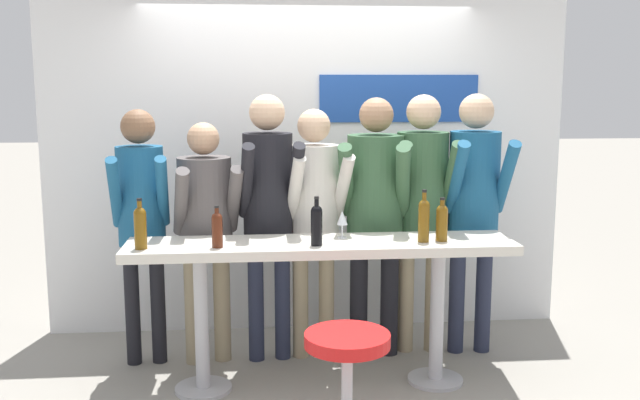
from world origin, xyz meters
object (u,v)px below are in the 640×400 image
at_px(person_center_right, 375,199).
at_px(person_far_right, 474,193).
at_px(person_center_left, 268,196).
at_px(wine_bottle_4, 424,218).
at_px(tasting_table, 321,267).
at_px(person_left, 205,217).
at_px(wine_bottle_3, 217,228).
at_px(wine_bottle_2, 442,221).
at_px(person_center, 314,205).
at_px(wine_bottle_1, 317,223).
at_px(person_far_left, 141,206).
at_px(person_right, 422,194).
at_px(bar_stool, 347,371).
at_px(wine_bottle_0, 140,226).
at_px(wine_glass_0, 342,219).

relative_size(person_center_right, person_far_right, 0.99).
relative_size(person_center_left, person_center_right, 1.01).
xyz_separation_m(person_center_right, wine_bottle_4, (0.21, -0.58, -0.03)).
bearing_deg(wine_bottle_4, tasting_table, 174.07).
xyz_separation_m(person_left, wine_bottle_3, (0.11, -0.58, 0.04)).
distance_m(person_left, wine_bottle_2, 1.58).
distance_m(person_center, wine_bottle_4, 0.86).
height_order(person_left, person_center_right, person_center_right).
bearing_deg(wine_bottle_2, wine_bottle_4, -172.99).
xyz_separation_m(person_far_right, wine_bottle_1, (-1.16, -0.60, -0.07)).
relative_size(person_far_left, person_center_right, 0.96).
bearing_deg(person_center, person_center_right, -8.74).
distance_m(person_left, person_right, 1.51).
height_order(bar_stool, person_right, person_right).
height_order(person_right, wine_bottle_3, person_right).
bearing_deg(wine_bottle_2, tasting_table, 176.10).
distance_m(tasting_table, person_left, 0.92).
relative_size(person_far_left, wine_bottle_1, 5.82).
height_order(person_center_right, person_right, person_right).
relative_size(bar_stool, person_center_left, 0.34).
distance_m(person_center_left, wine_bottle_0, 0.97).
xyz_separation_m(tasting_table, person_far_right, (1.12, 0.49, 0.37)).
bearing_deg(person_right, wine_bottle_0, -157.47).
bearing_deg(person_center_left, person_center, 1.37).
xyz_separation_m(person_center, wine_glass_0, (0.15, -0.43, -0.02)).
relative_size(person_center, person_center_right, 0.96).
relative_size(wine_bottle_0, wine_bottle_1, 1.01).
bearing_deg(wine_glass_0, person_center, 108.79).
bearing_deg(person_far_left, wine_glass_0, -22.19).
bearing_deg(person_right, wine_glass_0, -140.42).
bearing_deg(person_left, wine_bottle_4, -32.84).
distance_m(person_center_right, wine_bottle_3, 1.23).
bearing_deg(person_far_left, wine_bottle_4, -22.46).
bearing_deg(wine_glass_0, wine_bottle_3, -166.01).
xyz_separation_m(tasting_table, wine_bottle_4, (0.63, -0.07, 0.31)).
bearing_deg(person_right, person_far_left, -174.96).
relative_size(bar_stool, person_far_left, 0.36).
bearing_deg(wine_glass_0, wine_bottle_0, -171.14).
xyz_separation_m(person_far_left, person_center, (1.17, 0.03, -0.01)).
relative_size(person_center_right, person_right, 0.99).
relative_size(person_center_left, wine_bottle_1, 6.14).
height_order(person_far_left, person_far_right, person_far_right).
bearing_deg(person_left, wine_bottle_2, -30.78).
xyz_separation_m(person_center, wine_bottle_3, (-0.63, -0.62, -0.03)).
distance_m(wine_bottle_1, wine_bottle_2, 0.79).
xyz_separation_m(person_far_left, wine_glass_0, (1.31, -0.40, -0.03)).
height_order(person_center, wine_bottle_3, person_center).
bearing_deg(bar_stool, person_center_left, 107.05).
bearing_deg(wine_bottle_2, bar_stool, -133.49).
distance_m(wine_bottle_4, wine_glass_0, 0.51).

